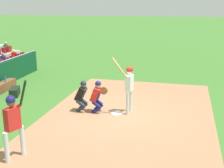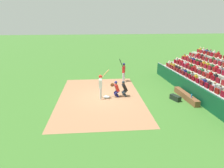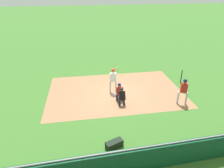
# 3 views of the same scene
# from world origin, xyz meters

# --- Properties ---
(ground_plane) EXTENTS (160.00, 160.00, 0.00)m
(ground_plane) POSITION_xyz_m (0.00, 0.00, 0.00)
(ground_plane) COLOR #3D712B
(infield_dirt_patch) EXTENTS (10.21, 6.77, 0.01)m
(infield_dirt_patch) POSITION_xyz_m (0.00, 0.50, 0.00)
(infield_dirt_patch) COLOR #A67451
(infield_dirt_patch) RESTS_ON ground_plane
(home_plate_marker) EXTENTS (0.62, 0.62, 0.02)m
(home_plate_marker) POSITION_xyz_m (0.00, 0.00, 0.02)
(home_plate_marker) COLOR white
(home_plate_marker) RESTS_ON infield_dirt_patch
(batter_at_plate) EXTENTS (0.60, 0.81, 2.23)m
(batter_at_plate) POSITION_xyz_m (-0.18, 0.45, 1.18)
(batter_at_plate) COLOR silver
(batter_at_plate) RESTS_ON ground_plane
(catcher_crouching) EXTENTS (0.47, 0.72, 1.30)m
(catcher_crouching) POSITION_xyz_m (0.01, -0.77, 0.72)
(catcher_crouching) COLOR navy
(catcher_crouching) RESTS_ON ground_plane
(home_plate_umpire) EXTENTS (0.47, 0.47, 1.28)m
(home_plate_umpire) POSITION_xyz_m (0.02, -1.40, 0.70)
(home_plate_umpire) COLOR #1E2730
(home_plate_umpire) RESTS_ON ground_plane
(water_bottle_on_bench) EXTENTS (0.07, 0.07, 0.26)m
(water_bottle_on_bench) POSITION_xyz_m (-1.98, -5.94, 0.57)
(water_bottle_on_bench) COLOR blue
(water_bottle_on_bench) RESTS_ON dugout_bench
(equipment_duffel_bag) EXTENTS (0.94, 0.63, 0.38)m
(equipment_duffel_bag) POSITION_xyz_m (-1.27, -5.09, 0.19)
(equipment_duffel_bag) COLOR black
(equipment_duffel_bag) RESTS_ON ground_plane
(on_deck_batter) EXTENTS (0.66, 0.68, 2.28)m
(on_deck_batter) POSITION_xyz_m (4.00, -2.10, 1.16)
(on_deck_batter) COLOR silver
(on_deck_batter) RESTS_ON ground_plane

